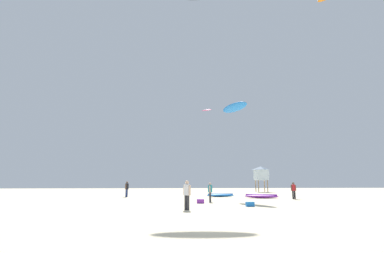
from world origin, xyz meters
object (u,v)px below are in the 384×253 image
at_px(lifeguard_tower, 261,173).
at_px(person_left, 127,188).
at_px(kite_grounded_mid, 220,195).
at_px(cooler_box, 200,201).
at_px(person_midground, 294,189).
at_px(person_right, 210,191).
at_px(kite_aloft_3, 207,110).
at_px(person_foreground, 187,193).
at_px(gear_bag, 250,204).
at_px(kite_grounded_near, 261,196).
at_px(kite_aloft_4, 234,107).

bearing_deg(lifeguard_tower, person_left, -145.82).
height_order(person_left, lifeguard_tower, lifeguard_tower).
distance_m(kite_grounded_mid, cooler_box, 9.67).
height_order(lifeguard_tower, cooler_box, lifeguard_tower).
distance_m(person_midground, person_right, 9.41).
height_order(kite_grounded_mid, kite_aloft_3, kite_aloft_3).
height_order(person_left, person_right, person_left).
bearing_deg(person_foreground, gear_bag, -17.90).
xyz_separation_m(lifeguard_tower, kite_aloft_3, (-7.99, 7.47, 12.54)).
distance_m(person_midground, kite_grounded_mid, 7.99).
relative_size(person_left, kite_grounded_near, 0.48).
xyz_separation_m(person_left, gear_bag, (10.43, -12.72, -0.84)).
height_order(person_foreground, kite_grounded_near, person_foreground).
relative_size(person_foreground, person_midground, 1.09).
relative_size(person_right, lifeguard_tower, 0.39).
bearing_deg(person_foreground, cooler_box, 32.81).
distance_m(person_right, gear_bag, 4.94).
height_order(person_left, kite_grounded_mid, person_left).
bearing_deg(lifeguard_tower, kite_grounded_near, -108.24).
xyz_separation_m(kite_grounded_near, lifeguard_tower, (5.50, 16.70, 2.85)).
bearing_deg(person_right, kite_aloft_4, 67.04).
height_order(person_midground, person_right, person_midground).
distance_m(kite_grounded_near, cooler_box, 9.44).
bearing_deg(kite_aloft_3, person_left, -119.46).
xyz_separation_m(kite_grounded_mid, kite_aloft_3, (1.31, 21.37, 15.42)).
distance_m(cooler_box, gear_bag, 4.44).
bearing_deg(lifeguard_tower, cooler_box, -118.52).
relative_size(gear_bag, kite_aloft_4, 0.13).
bearing_deg(person_midground, kite_grounded_mid, 53.36).
height_order(person_foreground, person_left, person_foreground).
bearing_deg(gear_bag, kite_aloft_4, 82.49).
xyz_separation_m(person_foreground, person_midground, (11.12, 9.78, -0.08)).
xyz_separation_m(person_right, lifeguard_tower, (11.55, 21.80, 2.10)).
xyz_separation_m(person_midground, cooler_box, (-9.74, -4.58, -0.79)).
bearing_deg(kite_grounded_mid, person_right, -105.91).
xyz_separation_m(person_right, cooler_box, (-0.96, -1.22, -0.79)).
bearing_deg(person_midground, kite_grounded_near, 55.63).
bearing_deg(person_left, cooler_box, -30.76).
distance_m(person_foreground, gear_bag, 5.04).
height_order(person_foreground, lifeguard_tower, lifeguard_tower).
distance_m(person_right, kite_aloft_3, 32.93).
height_order(person_right, kite_grounded_mid, person_right).
distance_m(gear_bag, kite_aloft_3, 37.03).
bearing_deg(person_foreground, kite_aloft_4, 19.91).
relative_size(kite_grounded_near, kite_grounded_mid, 1.14).
height_order(person_midground, lifeguard_tower, lifeguard_tower).
relative_size(person_right, kite_grounded_near, 0.46).
height_order(person_foreground, gear_bag, person_foreground).
bearing_deg(kite_aloft_4, cooler_box, -127.56).
distance_m(person_right, kite_grounded_mid, 8.25).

